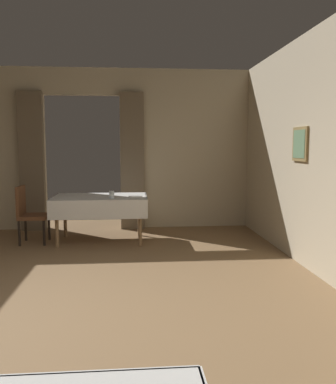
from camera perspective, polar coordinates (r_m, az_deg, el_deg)
name	(u,v)px	position (r m, az deg, el deg)	size (l,w,h in m)	color
ground	(31,321)	(4.02, -18.75, -16.75)	(10.08, 10.08, 0.00)	olive
wall_back	(83,149)	(7.82, -11.85, 5.99)	(6.40, 0.27, 3.00)	beige
dining_table_mid	(100,202)	(6.71, -9.48, -1.36)	(1.51, 1.01, 0.75)	olive
chair_mid_left	(29,212)	(6.89, -18.99, -2.63)	(0.44, 0.44, 0.93)	black
glass_mid_a	(112,195)	(6.39, -7.91, -0.37)	(0.08, 0.08, 0.12)	silver
plate_mid_b	(135,196)	(6.58, -4.64, -0.59)	(0.22, 0.22, 0.01)	white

